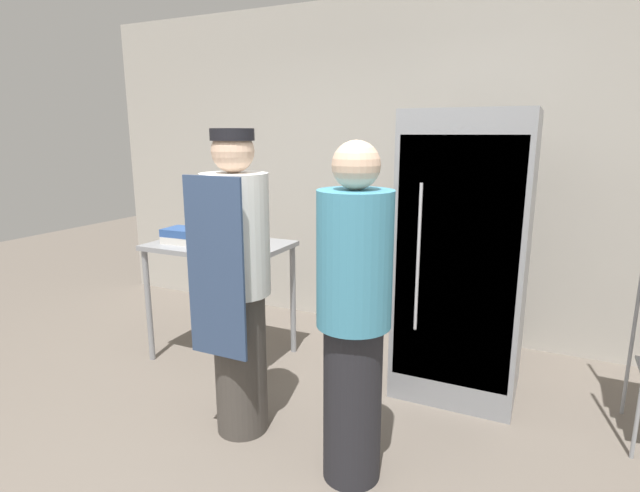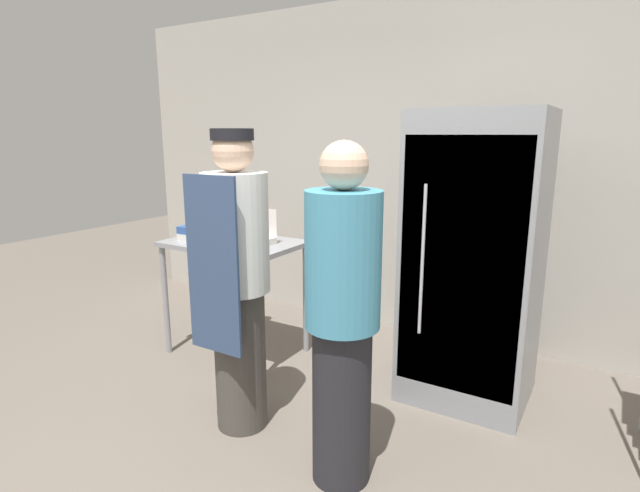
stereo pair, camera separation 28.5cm
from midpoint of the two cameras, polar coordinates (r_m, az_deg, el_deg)
name	(u,v)px [view 1 (the left image)]	position (r m, az deg, el deg)	size (l,w,h in m)	color
back_wall	(418,170)	(4.33, 9.24, 8.52)	(6.40, 0.12, 2.83)	#B7B2A8
refrigerator	(464,256)	(3.37, 13.82, -1.19)	(0.78, 0.73, 1.86)	gray
prep_counter	(220,258)	(3.89, -13.43, -1.39)	(1.01, 0.68, 0.91)	gray
donut_box	(242,239)	(3.74, -11.08, 0.73)	(0.27, 0.21, 0.26)	silver
blender_pitcher	(222,219)	(4.12, -13.10, 2.98)	(0.14, 0.14, 0.31)	black
binder_stack	(184,235)	(3.95, -17.32, 1.14)	(0.29, 0.24, 0.11)	silver
person_baker	(237,282)	(2.85, -12.31, -4.12)	(0.37, 0.39, 1.75)	#47423D
person_customer	(354,316)	(2.41, 0.47, -8.12)	(0.36, 0.36, 1.69)	#232328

